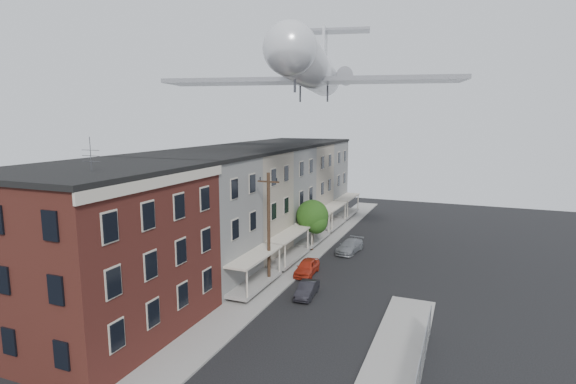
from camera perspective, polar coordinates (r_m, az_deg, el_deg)
name	(u,v)px	position (r m, az deg, el deg)	size (l,w,h in m)	color
sidewalk_left	(297,262)	(41.75, 1.14, -8.88)	(3.00, 62.00, 0.12)	gray
curb_left	(312,264)	(41.28, 3.05, -9.09)	(0.15, 62.00, 0.14)	gray
corner_building	(98,251)	(29.80, -22.97, -6.88)	(10.31, 12.30, 12.15)	#371811
row_house_a	(189,219)	(36.87, -12.51, -3.39)	(11.98, 7.00, 10.30)	slate
row_house_b	(231,204)	(42.70, -7.21, -1.51)	(11.98, 7.00, 10.30)	#706559
row_house_c	(263,193)	(48.83, -3.23, -0.09)	(11.98, 7.00, 10.30)	slate
row_house_d	(287,184)	(55.17, -0.14, 1.01)	(11.98, 7.00, 10.30)	#706559
row_house_e	(306,177)	(61.65, 2.30, 1.88)	(11.98, 7.00, 10.30)	slate
utility_pole	(269,228)	(35.18, -2.46, -4.54)	(1.80, 0.26, 9.00)	black
street_tree	(313,218)	(44.35, 3.23, -3.26)	(3.22, 3.20, 5.20)	black
car_near	(307,267)	(38.59, 2.41, -9.52)	(1.52, 3.77, 1.29)	#B42C17
car_mid	(307,289)	(34.14, 2.43, -12.26)	(1.16, 3.32, 1.09)	black
car_far	(350,246)	(45.07, 7.84, -6.85)	(1.72, 4.24, 1.23)	gray
airplane	(314,70)	(44.31, 3.26, 15.18)	(27.05, 30.91, 8.89)	silver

